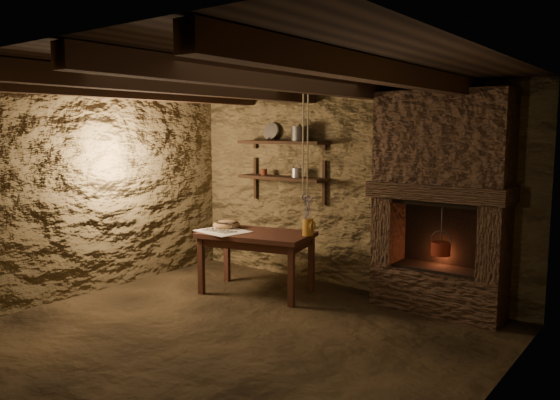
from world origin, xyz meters
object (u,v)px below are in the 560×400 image
Objects in this scene: work_table at (257,260)px; stoneware_jug at (308,219)px; red_pot at (441,248)px; wooden_bowl at (227,225)px; iron_stockpot at (300,134)px.

stoneware_jug is at bearing 6.87° from work_table.
work_table is at bearing -163.22° from red_pot.
work_table is at bearing -0.41° from wooden_bowl.
work_table is 6.56× the size of iron_stockpot.
stoneware_jug is at bearing -46.34° from iron_stockpot.
iron_stockpot is 0.39× the size of red_pot.
iron_stockpot is at bearing 69.02° from work_table.
work_table is 3.14× the size of stoneware_jug.
iron_stockpot reaches higher than wooden_bowl.
work_table is 0.81m from stoneware_jug.
red_pot is at bearing 13.60° from wooden_bowl.
stoneware_jug reaches higher than red_pot.
red_pot is (1.39, 0.39, -0.22)m from stoneware_jug.
iron_stockpot is (-0.48, 0.51, 0.93)m from stoneware_jug.
red_pot reaches higher than work_table.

